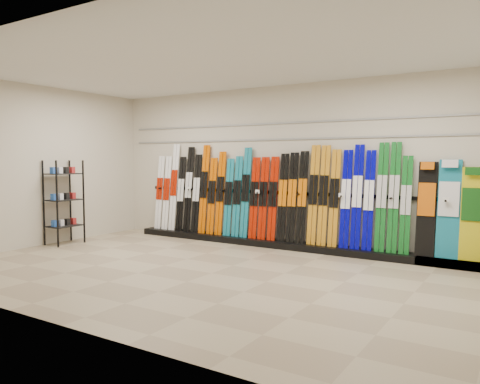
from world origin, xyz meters
The scene contains 10 objects.
floor centered at (0.00, 0.00, 0.00)m, with size 8.00×8.00×0.00m, color gray.
back_wall centered at (0.00, 2.50, 1.50)m, with size 8.00×8.00×0.00m, color beige.
left_wall centered at (-4.00, 0.00, 1.50)m, with size 5.00×5.00×0.00m, color beige.
ceiling centered at (0.00, 0.00, 3.00)m, with size 8.00×8.00×0.00m, color silver.
ski_rack_base centered at (0.22, 2.28, 0.06)m, with size 8.00×0.40×0.12m, color black.
skis centered at (-0.43, 2.33, 0.95)m, with size 5.37×0.23×1.83m.
snowboards centered at (2.94, 2.35, 0.86)m, with size 1.26×0.24×1.53m.
accessory_rack centered at (-3.75, 0.39, 0.80)m, with size 0.40×0.60×1.61m, color black.
slatwall_rail_0 centered at (0.00, 2.48, 2.00)m, with size 7.60×0.02×0.03m, color gray.
slatwall_rail_1 centered at (0.00, 2.48, 2.30)m, with size 7.60×0.02×0.03m, color gray.
Camera 1 is at (3.85, -5.35, 1.62)m, focal length 35.00 mm.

